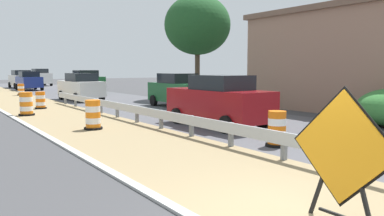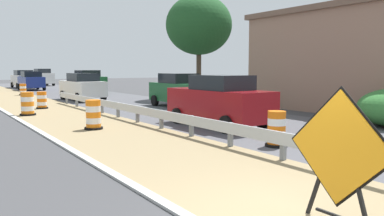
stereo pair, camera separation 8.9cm
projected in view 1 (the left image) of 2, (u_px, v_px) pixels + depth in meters
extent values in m
cube|color=#8E7A56|center=(333.00, 208.00, 6.32)|extent=(4.10, 120.00, 0.01)
cube|color=#ADB2B7|center=(316.00, 145.00, 8.72)|extent=(0.08, 40.70, 0.32)
cube|color=slate|center=(360.00, 162.00, 7.95)|extent=(0.12, 0.12, 0.70)
cube|color=slate|center=(284.00, 146.00, 9.62)|extent=(0.12, 0.12, 0.70)
cube|color=slate|center=(231.00, 134.00, 11.30)|extent=(0.12, 0.12, 0.70)
cube|color=slate|center=(192.00, 126.00, 12.97)|extent=(0.12, 0.12, 0.70)
cube|color=slate|center=(161.00, 119.00, 14.65)|extent=(0.12, 0.12, 0.70)
cube|color=slate|center=(137.00, 114.00, 16.32)|extent=(0.12, 0.12, 0.70)
cube|color=slate|center=(117.00, 110.00, 17.99)|extent=(0.12, 0.12, 0.70)
cube|color=slate|center=(101.00, 106.00, 19.67)|extent=(0.12, 0.12, 0.70)
cube|color=slate|center=(87.00, 103.00, 21.34)|extent=(0.12, 0.12, 0.70)
cube|color=slate|center=(75.00, 101.00, 23.02)|extent=(0.12, 0.12, 0.70)
cube|color=slate|center=(65.00, 99.00, 24.69)|extent=(0.12, 0.12, 0.70)
cube|color=black|center=(363.00, 195.00, 5.36)|extent=(0.05, 0.39, 1.06)
cube|color=black|center=(321.00, 183.00, 5.93)|extent=(0.05, 0.39, 1.06)
cube|color=black|center=(340.00, 216.00, 5.68)|extent=(0.04, 0.72, 0.04)
cube|color=orange|center=(342.00, 147.00, 5.57)|extent=(0.04, 1.66, 1.66)
cube|color=black|center=(343.00, 147.00, 5.58)|extent=(0.02, 1.76, 1.76)
cylinder|color=orange|center=(277.00, 143.00, 11.33)|extent=(0.52, 0.52, 0.21)
cylinder|color=white|center=(277.00, 136.00, 11.31)|extent=(0.52, 0.52, 0.21)
cylinder|color=orange|center=(277.00, 129.00, 11.29)|extent=(0.52, 0.52, 0.21)
cylinder|color=white|center=(277.00, 122.00, 11.27)|extent=(0.52, 0.52, 0.21)
cylinder|color=orange|center=(277.00, 115.00, 11.25)|extent=(0.52, 0.52, 0.21)
cylinder|color=black|center=(277.00, 145.00, 11.34)|extent=(0.65, 0.65, 0.08)
cylinder|color=orange|center=(93.00, 126.00, 14.48)|extent=(0.54, 0.54, 0.22)
cylinder|color=white|center=(93.00, 121.00, 14.45)|extent=(0.54, 0.54, 0.22)
cylinder|color=orange|center=(93.00, 115.00, 14.43)|extent=(0.54, 0.54, 0.22)
cylinder|color=white|center=(93.00, 109.00, 14.41)|extent=(0.54, 0.54, 0.22)
cylinder|color=orange|center=(93.00, 103.00, 14.39)|extent=(0.54, 0.54, 0.22)
cylinder|color=black|center=(93.00, 128.00, 14.48)|extent=(0.68, 0.68, 0.08)
cylinder|color=orange|center=(27.00, 113.00, 18.74)|extent=(0.59, 0.59, 0.22)
cylinder|color=white|center=(26.00, 108.00, 18.72)|extent=(0.59, 0.59, 0.22)
cylinder|color=orange|center=(26.00, 104.00, 18.70)|extent=(0.59, 0.59, 0.22)
cylinder|color=white|center=(26.00, 99.00, 18.67)|extent=(0.59, 0.59, 0.22)
cylinder|color=orange|center=(26.00, 94.00, 18.65)|extent=(0.59, 0.59, 0.22)
cylinder|color=black|center=(27.00, 115.00, 18.75)|extent=(0.74, 0.74, 0.08)
cylinder|color=orange|center=(41.00, 107.00, 21.84)|extent=(0.51, 0.51, 0.19)
cylinder|color=white|center=(41.00, 104.00, 21.82)|extent=(0.51, 0.51, 0.19)
cylinder|color=orange|center=(40.00, 100.00, 21.80)|extent=(0.51, 0.51, 0.19)
cylinder|color=white|center=(40.00, 97.00, 21.79)|extent=(0.51, 0.51, 0.19)
cylinder|color=orange|center=(40.00, 93.00, 21.77)|extent=(0.51, 0.51, 0.19)
cylinder|color=black|center=(41.00, 108.00, 21.85)|extent=(0.64, 0.64, 0.08)
cylinder|color=orange|center=(21.00, 94.00, 32.66)|extent=(0.51, 0.51, 0.19)
cylinder|color=white|center=(21.00, 92.00, 32.64)|extent=(0.51, 0.51, 0.19)
cylinder|color=orange|center=(21.00, 90.00, 32.62)|extent=(0.51, 0.51, 0.19)
cylinder|color=white|center=(21.00, 87.00, 32.60)|extent=(0.51, 0.51, 0.19)
cylinder|color=orange|center=(21.00, 85.00, 32.59)|extent=(0.51, 0.51, 0.19)
cylinder|color=black|center=(21.00, 95.00, 32.67)|extent=(0.64, 0.64, 0.08)
cube|color=silver|center=(21.00, 80.00, 44.82)|extent=(1.95, 4.76, 1.17)
cube|color=black|center=(21.00, 73.00, 44.58)|extent=(1.73, 2.20, 0.56)
cylinder|color=black|center=(10.00, 85.00, 45.61)|extent=(0.23, 0.64, 0.64)
cylinder|color=black|center=(27.00, 85.00, 46.69)|extent=(0.23, 0.64, 0.64)
cylinder|color=black|center=(15.00, 86.00, 43.07)|extent=(0.23, 0.64, 0.64)
cylinder|color=black|center=(33.00, 85.00, 44.14)|extent=(0.23, 0.64, 0.64)
cube|color=#195128|center=(86.00, 83.00, 35.50)|extent=(1.98, 4.69, 1.20)
cube|color=black|center=(86.00, 73.00, 35.56)|extent=(1.76, 2.17, 0.56)
cylinder|color=black|center=(103.00, 90.00, 34.81)|extent=(0.23, 0.64, 0.64)
cylinder|color=black|center=(82.00, 91.00, 33.75)|extent=(0.23, 0.64, 0.64)
cylinder|color=black|center=(91.00, 89.00, 37.36)|extent=(0.23, 0.64, 0.64)
cylinder|color=black|center=(71.00, 89.00, 36.31)|extent=(0.23, 0.64, 0.64)
cube|color=navy|center=(29.00, 82.00, 40.30)|extent=(1.89, 4.26, 1.06)
cube|color=black|center=(29.00, 74.00, 40.07)|extent=(1.69, 1.96, 0.56)
cylinder|color=black|center=(17.00, 87.00, 40.97)|extent=(0.22, 0.64, 0.64)
cylinder|color=black|center=(35.00, 86.00, 42.03)|extent=(0.22, 0.64, 0.64)
cylinder|color=black|center=(22.00, 88.00, 38.67)|extent=(0.22, 0.64, 0.64)
cylinder|color=black|center=(42.00, 87.00, 39.72)|extent=(0.22, 0.64, 0.64)
cube|color=#195128|center=(179.00, 92.00, 22.77)|extent=(1.85, 4.51, 1.08)
cube|color=black|center=(177.00, 78.00, 22.84)|extent=(1.63, 2.09, 0.56)
cylinder|color=black|center=(206.00, 103.00, 22.08)|extent=(0.23, 0.64, 0.64)
cylinder|color=black|center=(179.00, 104.00, 21.11)|extent=(0.23, 0.64, 0.64)
cylinder|color=black|center=(179.00, 99.00, 24.54)|extent=(0.23, 0.64, 0.64)
cylinder|color=black|center=(154.00, 100.00, 23.57)|extent=(0.23, 0.64, 0.64)
cube|color=silver|center=(81.00, 88.00, 27.51)|extent=(1.94, 4.81, 1.04)
cube|color=black|center=(81.00, 77.00, 27.28)|extent=(1.68, 2.24, 0.56)
cylinder|color=black|center=(61.00, 95.00, 28.31)|extent=(0.24, 0.65, 0.64)
cylinder|color=black|center=(85.00, 94.00, 29.36)|extent=(0.24, 0.65, 0.64)
cylinder|color=black|center=(76.00, 98.00, 25.77)|extent=(0.24, 0.65, 0.64)
cylinder|color=black|center=(102.00, 97.00, 26.82)|extent=(0.24, 0.65, 0.64)
cube|color=silver|center=(41.00, 78.00, 50.83)|extent=(1.93, 4.51, 1.32)
cube|color=black|center=(40.00, 71.00, 50.88)|extent=(1.68, 2.10, 0.56)
cylinder|color=black|center=(51.00, 83.00, 50.24)|extent=(0.24, 0.65, 0.64)
cylinder|color=black|center=(37.00, 84.00, 49.18)|extent=(0.24, 0.65, 0.64)
cylinder|color=black|center=(45.00, 83.00, 52.61)|extent=(0.24, 0.65, 0.64)
cylinder|color=black|center=(31.00, 83.00, 51.56)|extent=(0.24, 0.65, 0.64)
cube|color=maroon|center=(218.00, 104.00, 15.19)|extent=(1.90, 4.73, 1.12)
cube|color=black|center=(221.00, 82.00, 14.95)|extent=(1.66, 2.20, 0.56)
cylinder|color=black|center=(177.00, 116.00, 15.98)|extent=(0.24, 0.65, 0.64)
cylinder|color=black|center=(211.00, 113.00, 17.01)|extent=(0.24, 0.65, 0.64)
cylinder|color=black|center=(227.00, 125.00, 13.48)|extent=(0.24, 0.65, 0.64)
cylinder|color=black|center=(263.00, 121.00, 14.51)|extent=(0.24, 0.65, 0.64)
cube|color=#93705B|center=(379.00, 62.00, 21.27)|extent=(8.57, 11.74, 5.14)
cube|color=brown|center=(382.00, 12.00, 21.00)|extent=(8.92, 12.21, 0.30)
cylinder|color=brown|center=(341.00, 42.00, 19.11)|extent=(0.24, 0.24, 7.11)
cylinder|color=#4C3D2D|center=(197.00, 75.00, 28.81)|extent=(0.36, 0.36, 3.47)
ellipsoid|color=#1E4C23|center=(197.00, 25.00, 28.43)|extent=(4.82, 4.82, 4.34)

